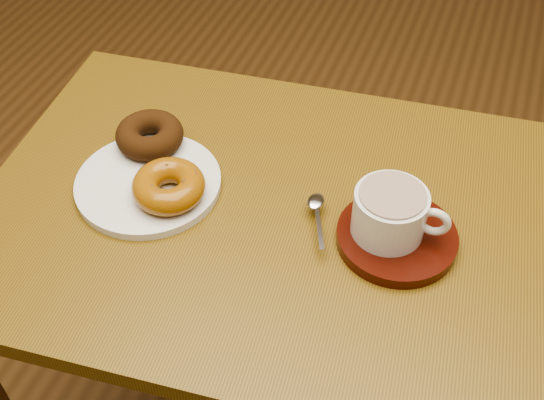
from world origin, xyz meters
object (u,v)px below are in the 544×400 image
(cafe_table, at_px, (260,259))
(donut_plate, at_px, (148,183))
(saucer, at_px, (397,237))
(coffee_cup, at_px, (391,213))

(cafe_table, height_order, donut_plate, donut_plate)
(saucer, bearing_deg, donut_plate, -176.98)
(donut_plate, xyz_separation_m, saucer, (0.37, 0.02, 0.00))
(cafe_table, height_order, coffee_cup, coffee_cup)
(donut_plate, bearing_deg, coffee_cup, 3.31)
(donut_plate, height_order, saucer, saucer)
(cafe_table, bearing_deg, saucer, -4.56)
(cafe_table, relative_size, donut_plate, 4.00)
(cafe_table, height_order, saucer, saucer)
(cafe_table, bearing_deg, donut_plate, -178.95)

